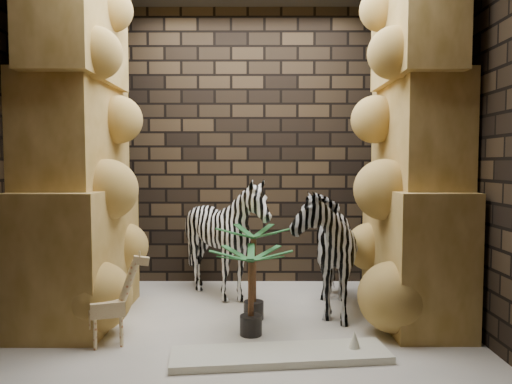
{
  "coord_description": "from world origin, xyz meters",
  "views": [
    {
      "loc": [
        0.11,
        -3.9,
        1.31
      ],
      "look_at": [
        0.09,
        0.15,
        1.07
      ],
      "focal_mm": 32.86,
      "sensor_mm": 36.0,
      "label": 1
    }
  ],
  "objects_px": {
    "giraffe_toy": "(108,299)",
    "palm_back": "(251,291)",
    "palm_front": "(254,272)",
    "zebra_left": "(225,244)",
    "surfboard": "(280,355)",
    "zebra_right": "(323,238)"
  },
  "relations": [
    {
      "from": "giraffe_toy",
      "to": "palm_back",
      "type": "relative_size",
      "value": 1.03
    },
    {
      "from": "palm_front",
      "to": "palm_back",
      "type": "xyz_separation_m",
      "value": [
        -0.02,
        -0.37,
        -0.06
      ]
    },
    {
      "from": "zebra_left",
      "to": "palm_front",
      "type": "xyz_separation_m",
      "value": [
        0.28,
        -0.6,
        -0.13
      ]
    },
    {
      "from": "palm_back",
      "to": "surfboard",
      "type": "xyz_separation_m",
      "value": [
        0.21,
        -0.44,
        -0.31
      ]
    },
    {
      "from": "palm_front",
      "to": "palm_back",
      "type": "bearing_deg",
      "value": -92.86
    },
    {
      "from": "giraffe_toy",
      "to": "surfboard",
      "type": "xyz_separation_m",
      "value": [
        1.22,
        -0.2,
        -0.32
      ]
    },
    {
      "from": "palm_back",
      "to": "giraffe_toy",
      "type": "bearing_deg",
      "value": -167.01
    },
    {
      "from": "zebra_right",
      "to": "surfboard",
      "type": "relative_size",
      "value": 0.89
    },
    {
      "from": "zebra_right",
      "to": "surfboard",
      "type": "xyz_separation_m",
      "value": [
        -0.42,
        -1.05,
        -0.63
      ]
    },
    {
      "from": "zebra_right",
      "to": "palm_back",
      "type": "bearing_deg",
      "value": -132.09
    },
    {
      "from": "palm_front",
      "to": "palm_back",
      "type": "height_order",
      "value": "palm_front"
    },
    {
      "from": "palm_front",
      "to": "surfboard",
      "type": "height_order",
      "value": "palm_front"
    },
    {
      "from": "giraffe_toy",
      "to": "palm_back",
      "type": "bearing_deg",
      "value": -5.25
    },
    {
      "from": "zebra_right",
      "to": "palm_front",
      "type": "bearing_deg",
      "value": -154.32
    },
    {
      "from": "zebra_right",
      "to": "palm_front",
      "type": "distance_m",
      "value": 0.71
    },
    {
      "from": "zebra_right",
      "to": "giraffe_toy",
      "type": "bearing_deg",
      "value": -149.14
    },
    {
      "from": "zebra_left",
      "to": "palm_front",
      "type": "bearing_deg",
      "value": -60.69
    },
    {
      "from": "giraffe_toy",
      "to": "palm_front",
      "type": "xyz_separation_m",
      "value": [
        1.04,
        0.6,
        0.05
      ]
    },
    {
      "from": "zebra_left",
      "to": "giraffe_toy",
      "type": "height_order",
      "value": "zebra_left"
    },
    {
      "from": "zebra_left",
      "to": "giraffe_toy",
      "type": "bearing_deg",
      "value": -117.8
    },
    {
      "from": "zebra_right",
      "to": "zebra_left",
      "type": "height_order",
      "value": "zebra_right"
    },
    {
      "from": "zebra_left",
      "to": "surfboard",
      "type": "bearing_deg",
      "value": -67.27
    }
  ]
}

